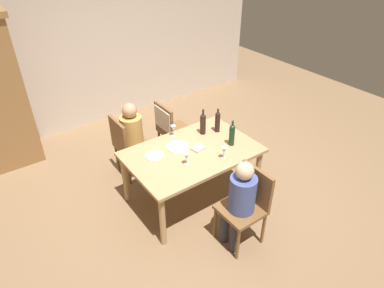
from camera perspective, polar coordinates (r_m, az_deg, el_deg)
name	(u,v)px	position (r m, az deg, el deg)	size (l,w,h in m)	color
ground_plane	(192,196)	(4.57, 0.00, -8.77)	(10.00, 10.00, 0.00)	#846647
rear_room_partition	(97,45)	(6.07, -15.80, 15.70)	(6.40, 0.12, 2.70)	beige
dining_table	(192,156)	(4.16, 0.00, -2.10)	(1.58, 1.04, 0.73)	tan
chair_far_left	(127,143)	(4.70, -10.86, 0.11)	(0.44, 0.44, 0.92)	brown
chair_near	(247,202)	(3.75, 9.29, -9.55)	(0.44, 0.44, 0.92)	brown
chair_far_right	(169,125)	(4.93, -3.94, 3.21)	(0.46, 0.44, 0.92)	brown
person_woman_host	(134,134)	(4.68, -9.77, 1.68)	(0.34, 0.30, 1.11)	#33333D
person_man_bearded	(240,199)	(3.63, 8.13, -9.14)	(0.33, 0.28, 1.09)	#33333D
wine_bottle_tall_green	(232,134)	(4.18, 6.74, 1.65)	(0.07, 0.07, 0.34)	#19381E
wine_bottle_dark_red	(203,123)	(4.38, 1.85, 3.52)	(0.08, 0.08, 0.35)	black
wine_bottle_short_olive	(218,121)	(4.44, 4.33, 3.85)	(0.07, 0.07, 0.33)	black
wine_glass_near_left	(173,129)	(4.36, -3.20, 2.61)	(0.07, 0.07, 0.15)	silver
wine_glass_centre	(186,157)	(3.83, -0.94, -2.15)	(0.07, 0.07, 0.15)	silver
wine_glass_near_right	(224,151)	(3.95, 5.40, -1.12)	(0.07, 0.07, 0.15)	silver
dinner_plate_host	(154,156)	(4.04, -6.34, -1.98)	(0.22, 0.22, 0.01)	silver
dinner_plate_guest_left	(178,147)	(4.18, -2.45, -0.46)	(0.28, 0.28, 0.01)	white
folded_napkin	(198,148)	(4.14, 1.04, -0.70)	(0.16, 0.12, 0.03)	beige
handbag	(195,143)	(5.41, 0.48, 0.23)	(0.28, 0.12, 0.22)	brown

